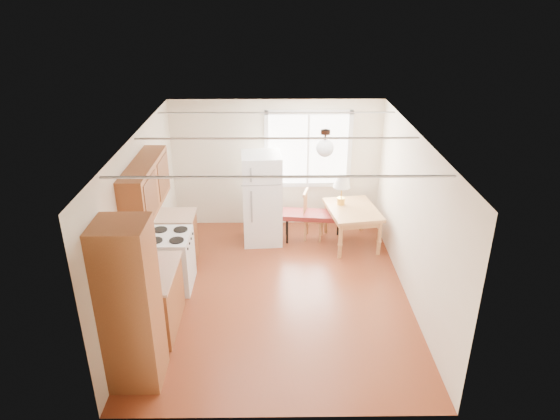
{
  "coord_description": "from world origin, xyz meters",
  "views": [
    {
      "loc": [
        -0.04,
        -6.61,
        4.4
      ],
      "look_at": [
        0.04,
        0.57,
        1.15
      ],
      "focal_mm": 32.0,
      "sensor_mm": 36.0,
      "label": 1
    }
  ],
  "objects_px": {
    "bench": "(313,216)",
    "dining_table": "(352,214)",
    "chair": "(309,212)",
    "refrigerator": "(262,199)"
  },
  "relations": [
    {
      "from": "chair",
      "to": "bench",
      "type": "bearing_deg",
      "value": -19.07
    },
    {
      "from": "refrigerator",
      "to": "bench",
      "type": "bearing_deg",
      "value": -2.39
    },
    {
      "from": "refrigerator",
      "to": "bench",
      "type": "xyz_separation_m",
      "value": [
        0.95,
        0.03,
        -0.37
      ]
    },
    {
      "from": "refrigerator",
      "to": "chair",
      "type": "height_order",
      "value": "refrigerator"
    },
    {
      "from": "refrigerator",
      "to": "dining_table",
      "type": "relative_size",
      "value": 1.35
    },
    {
      "from": "refrigerator",
      "to": "dining_table",
      "type": "height_order",
      "value": "refrigerator"
    },
    {
      "from": "refrigerator",
      "to": "dining_table",
      "type": "distance_m",
      "value": 1.67
    },
    {
      "from": "dining_table",
      "to": "chair",
      "type": "bearing_deg",
      "value": 154.66
    },
    {
      "from": "bench",
      "to": "dining_table",
      "type": "bearing_deg",
      "value": -8.25
    },
    {
      "from": "bench",
      "to": "dining_table",
      "type": "relative_size",
      "value": 0.97
    }
  ]
}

